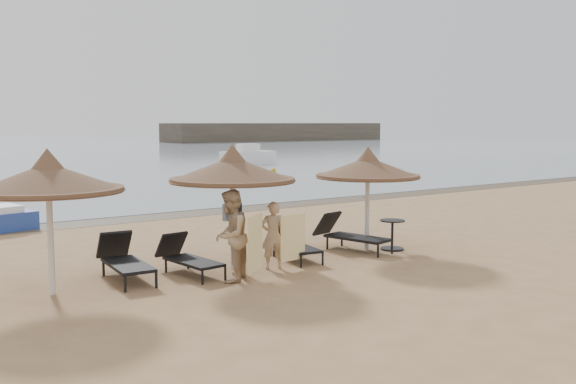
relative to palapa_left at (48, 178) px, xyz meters
name	(u,v)px	position (x,y,z in m)	size (l,w,h in m)	color
ground	(274,280)	(3.89, -1.45, -2.12)	(160.00, 160.00, 0.00)	#A97E52
wet_sand_strip	(108,221)	(3.89, 7.95, -2.12)	(200.00, 1.60, 0.01)	brown
palapa_left	(48,178)	(0.00, 0.00, 0.00)	(2.69, 2.69, 2.66)	silver
palapa_center	(232,170)	(3.73, -0.13, 0.00)	(2.69, 2.69, 2.66)	silver
palapa_right	(368,168)	(7.47, -0.23, -0.10)	(2.56, 2.56, 2.53)	silver
lounger_far_left	(124,259)	(1.51, 0.41, -1.72)	(0.81, 2.03, 0.89)	black
lounger_near_left	(187,257)	(2.72, 0.03, -1.76)	(0.78, 1.85, 0.81)	black
lounger_near_right	(291,243)	(5.37, 0.02, -1.76)	(0.84, 1.86, 0.80)	black
lounger_far_right	(348,234)	(7.09, 0.02, -1.72)	(1.08, 2.07, 0.89)	black
side_table	(392,236)	(7.99, -0.59, -1.77)	(0.61, 0.61, 0.74)	black
person_left	(231,228)	(3.14, -1.04, -1.07)	(0.97, 0.63, 2.11)	tan
person_right	(273,230)	(4.42, -0.63, -1.28)	(0.78, 0.50, 1.69)	tan
towel_left	(255,244)	(3.49, -1.39, -1.35)	(0.65, 0.49, 1.12)	yellow
towel_right	(293,238)	(4.77, -0.88, -1.44)	(0.70, 0.10, 0.98)	yellow
bag_patterned	(229,212)	(3.73, 0.05, -0.91)	(0.31, 0.18, 0.37)	silver
bag_dark	(237,212)	(3.73, -0.29, -0.87)	(0.27, 0.18, 0.37)	black
buoy_mid	(35,171)	(6.79, 28.72, -1.93)	(0.37, 0.37, 0.37)	gold
buoy_right	(273,170)	(19.10, 21.09, -1.96)	(0.32, 0.32, 0.32)	gold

